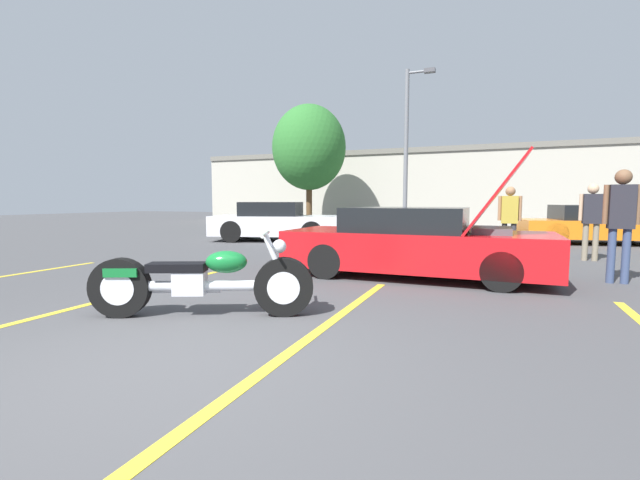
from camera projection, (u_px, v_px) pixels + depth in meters
name	position (u px, v px, depth m)	size (l,w,h in m)	color
ground_plane	(170.00, 363.00, 3.56)	(80.00, 80.00, 0.00)	#474749
parking_stripe_middle	(80.00, 306.00, 5.45)	(0.12, 5.74, 0.01)	yellow
parking_stripe_back	(311.00, 336.00, 4.24)	(0.12, 5.74, 0.01)	yellow
far_building	(452.00, 184.00, 25.80)	(32.00, 4.20, 4.40)	#B2AD9E
light_pole	(408.00, 143.00, 17.77)	(1.21, 0.28, 6.72)	slate
tree_background	(309.00, 148.00, 22.78)	(3.93, 3.93, 6.43)	brown
motorcycle	(202.00, 282.00, 4.97)	(2.43, 1.22, 0.98)	black
show_car_hood_open	(417.00, 243.00, 7.57)	(4.54, 1.85, 2.12)	red
parked_car_left_row	(276.00, 222.00, 14.47)	(4.59, 2.97, 1.30)	silver
parked_car_mid_row	(593.00, 225.00, 13.42)	(4.54, 2.61, 1.22)	orange
spectator_near_motorcycle	(621.00, 215.00, 6.89)	(0.52, 0.24, 1.85)	#38476B
spectator_by_show_car	(510.00, 216.00, 10.09)	(0.52, 0.22, 1.68)	#333338
spectator_midground	(592.00, 215.00, 9.54)	(0.52, 0.23, 1.73)	gray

